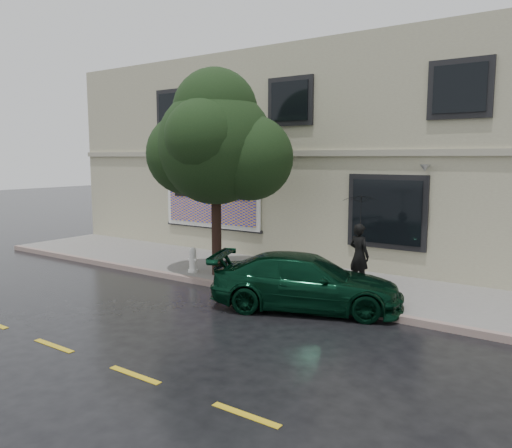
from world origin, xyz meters
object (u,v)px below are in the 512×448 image
Objects in this scene: car at (306,282)px; pedestrian at (359,255)px; fire_hydrant at (193,260)px; street_tree at (216,147)px.

pedestrian reaches higher than car.
fire_hydrant is at bearing 32.87° from pedestrian.
pedestrian is at bearing 13.05° from fire_hydrant.
car is at bearing -16.11° from street_tree.
pedestrian is 2.25× the size of fire_hydrant.
pedestrian is 4.89m from street_tree.
street_tree is (-3.88, -1.04, 2.80)m from pedestrian.
car is 4.78m from street_tree.
fire_hydrant is at bearing 57.83° from car.
fire_hydrant is at bearing -166.26° from street_tree.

